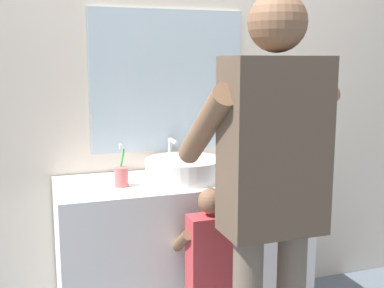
% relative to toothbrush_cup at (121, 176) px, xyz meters
% --- Properties ---
extents(back_wall, '(4.40, 0.10, 2.70)m').
position_rel_toothbrush_cup_xyz_m(back_wall, '(0.33, 0.37, 0.47)').
color(back_wall, beige).
rests_on(back_wall, ground).
extents(vanity_cabinet, '(1.29, 0.54, 0.83)m').
position_rel_toothbrush_cup_xyz_m(vanity_cabinet, '(0.33, 0.05, -0.47)').
color(vanity_cabinet, white).
rests_on(vanity_cabinet, ground).
extents(sink_basin, '(0.40, 0.40, 0.11)m').
position_rel_toothbrush_cup_xyz_m(sink_basin, '(0.33, 0.03, 0.01)').
color(sink_basin, silver).
rests_on(sink_basin, vanity_cabinet).
extents(faucet, '(0.18, 0.14, 0.18)m').
position_rel_toothbrush_cup_xyz_m(faucet, '(0.33, 0.27, 0.03)').
color(faucet, '#B7BABF').
rests_on(faucet, vanity_cabinet).
extents(toothbrush_cup, '(0.07, 0.07, 0.21)m').
position_rel_toothbrush_cup_xyz_m(toothbrush_cup, '(0.00, 0.00, 0.00)').
color(toothbrush_cup, '#D86666').
rests_on(toothbrush_cup, vanity_cabinet).
extents(child_toddler, '(0.27, 0.27, 0.88)m').
position_rel_toothbrush_cup_xyz_m(child_toddler, '(0.33, -0.35, -0.35)').
color(child_toddler, '#47474C').
rests_on(child_toddler, ground).
extents(adult_parent, '(0.52, 0.55, 1.69)m').
position_rel_toothbrush_cup_xyz_m(adult_parent, '(0.47, -0.66, 0.13)').
color(adult_parent, '#6B5B4C').
rests_on(adult_parent, ground).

